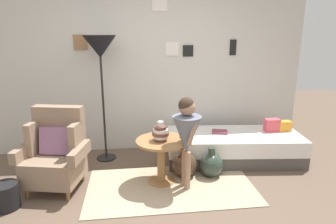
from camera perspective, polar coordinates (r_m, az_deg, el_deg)
The scene contains 15 objects.
ground_plane at distance 3.22m, azimuth -0.54°, elevation -19.49°, with size 12.00×12.00×0.00m, color brown.
gallery_wall at distance 4.62m, azimuth -3.45°, elevation 8.66°, with size 4.80×0.12×2.60m.
rug at distance 3.73m, azimuth 0.54°, elevation -14.13°, with size 2.01×1.10×0.01m, color tan.
armchair at distance 3.81m, azimuth -20.71°, elevation -7.30°, with size 0.84×0.70×0.97m.
daybed at distance 4.48m, azimuth 12.40°, elevation -6.49°, with size 1.97×0.99×0.40m.
pillow_head at distance 4.73m, azimuth 21.36°, elevation -2.50°, with size 0.19×0.12×0.15m, color orange.
pillow_mid at distance 4.64m, azimuth 19.30°, elevation -2.39°, with size 0.21×0.12×0.19m, color #D64C56.
side_table at distance 3.67m, azimuth -1.32°, elevation -7.61°, with size 0.62×0.62×0.56m.
vase_striped at distance 3.57m, azimuth -1.44°, elevation -4.03°, with size 0.20×0.20×0.24m.
floor_lamp at distance 4.20m, azimuth -12.89°, elevation 11.33°, with size 0.45×0.45×1.78m.
person_child at distance 3.44m, azimuth 3.60°, elevation -3.74°, with size 0.34×0.34×1.12m.
book_on_daybed at distance 4.40m, azimuth 9.87°, elevation -3.76°, with size 0.22×0.16×0.03m, color #81394E.
demijohn_near at distance 3.92m, azimuth 3.17°, elevation -9.95°, with size 0.33×0.33×0.41m.
demijohn_far at distance 3.96m, azimuth 8.28°, elevation -9.96°, with size 0.31×0.31×0.39m.
magazine_basket at distance 3.71m, azimuth -28.72°, elevation -13.97°, with size 0.28×0.28×0.28m, color black.
Camera 1 is at (-0.31, -2.62, 1.85)m, focal length 31.80 mm.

